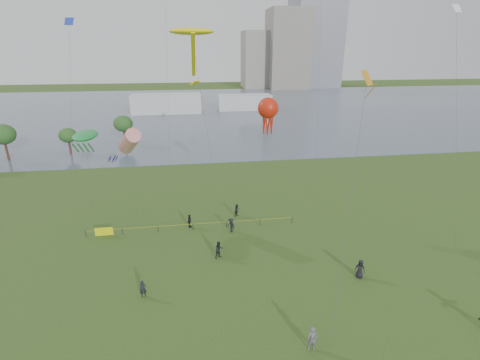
{
  "coord_description": "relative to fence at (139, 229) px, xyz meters",
  "views": [
    {
      "loc": [
        -4.43,
        -21.25,
        20.09
      ],
      "look_at": [
        0.0,
        10.0,
        8.0
      ],
      "focal_mm": 26.0,
      "sensor_mm": 36.0,
      "label": 1
    }
  ],
  "objects": [
    {
      "name": "kite_delta",
      "position": [
        21.35,
        -8.1,
        16.08
      ],
      "size": [
        6.79,
        11.93,
        18.26
      ],
      "rotation": [
        0.0,
        0.0,
        -0.43
      ],
      "color": "#3F3F42"
    },
    {
      "name": "ground_plane",
      "position": [
        10.96,
        -15.23,
        -0.55
      ],
      "size": [
        400.0,
        400.0,
        0.0
      ],
      "primitive_type": "plane",
      "color": "#233D13"
    },
    {
      "name": "fence",
      "position": [
        0.0,
        0.0,
        0.0
      ],
      "size": [
        24.07,
        0.07,
        1.05
      ],
      "color": "black",
      "rests_on": "ground_plane"
    },
    {
      "name": "spectator_f",
      "position": [
        1.75,
        -11.24,
        0.25
      ],
      "size": [
        0.66,
        0.52,
        1.61
      ],
      "primitive_type": "imported",
      "rotation": [
        0.0,
        0.0,
        0.25
      ],
      "color": "black",
      "rests_on": "ground_plane"
    },
    {
      "name": "lake",
      "position": [
        10.96,
        84.77,
        -0.53
      ],
      "size": [
        400.0,
        120.0,
        0.08
      ],
      "primitive_type": "cube",
      "color": "#4F5B6C",
      "rests_on": "ground_plane"
    },
    {
      "name": "building_mid",
      "position": [
        56.96,
        146.77,
        18.45
      ],
      "size": [
        20.0,
        20.0,
        38.0
      ],
      "primitive_type": "cube",
      "color": "slate",
      "rests_on": "ground_plane"
    },
    {
      "name": "spectator_b",
      "position": [
        10.5,
        -1.13,
        0.32
      ],
      "size": [
        1.18,
        1.29,
        1.74
      ],
      "primitive_type": "imported",
      "rotation": [
        0.0,
        0.0,
        -0.95
      ],
      "color": "black",
      "rests_on": "ground_plane"
    },
    {
      "name": "spectator_a",
      "position": [
        8.69,
        -6.2,
        0.37
      ],
      "size": [
        1.12,
        1.04,
        1.84
      ],
      "primitive_type": "imported",
      "rotation": [
        0.0,
        0.0,
        0.49
      ],
      "color": "black",
      "rests_on": "ground_plane"
    },
    {
      "name": "building_low",
      "position": [
        42.96,
        152.77,
        13.45
      ],
      "size": [
        16.0,
        18.0,
        28.0
      ],
      "primitive_type": "cube",
      "color": "gray",
      "rests_on": "ground_plane"
    },
    {
      "name": "kite_octopus",
      "position": [
        15.16,
        1.92,
        13.09
      ],
      "size": [
        3.86,
        7.51,
        14.89
      ],
      "rotation": [
        0.0,
        0.0,
        0.01
      ],
      "color": "#3F3F42"
    },
    {
      "name": "kite_windsock",
      "position": [
        -0.57,
        3.49,
        9.48
      ],
      "size": [
        4.2,
        5.02,
        11.91
      ],
      "rotation": [
        0.0,
        0.0,
        0.24
      ],
      "color": "#3F3F42"
    },
    {
      "name": "pavilion_left",
      "position": [
        -1.04,
        79.77,
        2.45
      ],
      "size": [
        22.0,
        8.0,
        6.0
      ],
      "primitive_type": "cube",
      "color": "silver",
      "rests_on": "ground_plane"
    },
    {
      "name": "spectator_d",
      "position": [
        21.33,
        -11.26,
        0.36
      ],
      "size": [
        1.07,
        0.97,
        1.83
      ],
      "primitive_type": "imported",
      "rotation": [
        0.0,
        0.0,
        -0.56
      ],
      "color": "black",
      "rests_on": "ground_plane"
    },
    {
      "name": "kite_flyer",
      "position": [
        14.2,
        -18.63,
        0.41
      ],
      "size": [
        0.73,
        0.51,
        1.93
      ],
      "primitive_type": "imported",
      "rotation": [
        0.0,
        0.0,
        -0.08
      ],
      "color": "#5A5B61",
      "rests_on": "ground_plane"
    },
    {
      "name": "trees",
      "position": [
        -24.5,
        33.4,
        4.39
      ],
      "size": [
        30.29,
        15.62,
        7.55
      ],
      "color": "#3D231B",
      "rests_on": "ground_plane"
    },
    {
      "name": "spectator_g",
      "position": [
        11.74,
        2.79,
        0.26
      ],
      "size": [
        1.0,
        0.98,
        1.63
      ],
      "primitive_type": "imported",
      "rotation": [
        0.0,
        0.0,
        0.69
      ],
      "color": "black",
      "rests_on": "ground_plane"
    },
    {
      "name": "pavilion_right",
      "position": [
        24.96,
        82.77,
        1.95
      ],
      "size": [
        18.0,
        7.0,
        5.0
      ],
      "primitive_type": "cube",
      "color": "silver",
      "rests_on": "ground_plane"
    },
    {
      "name": "kite_stingray",
      "position": [
        7.06,
        3.44,
        21.0
      ],
      "size": [
        4.86,
        9.97,
        22.03
      ],
      "rotation": [
        0.0,
        0.0,
        -0.33
      ],
      "color": "#3F3F42"
    },
    {
      "name": "spectator_c",
      "position": [
        5.75,
        0.68,
        0.28
      ],
      "size": [
        0.69,
        1.06,
        1.67
      ],
      "primitive_type": "imported",
      "rotation": [
        0.0,
        0.0,
        1.26
      ],
      "color": "black",
      "rests_on": "ground_plane"
    },
    {
      "name": "kite_creature",
      "position": [
        -5.49,
        4.38,
        10.12
      ],
      "size": [
        2.63,
        7.32,
        11.16
      ],
      "rotation": [
        0.0,
        0.0,
        -0.35
      ],
      "color": "#3F3F42"
    }
  ]
}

